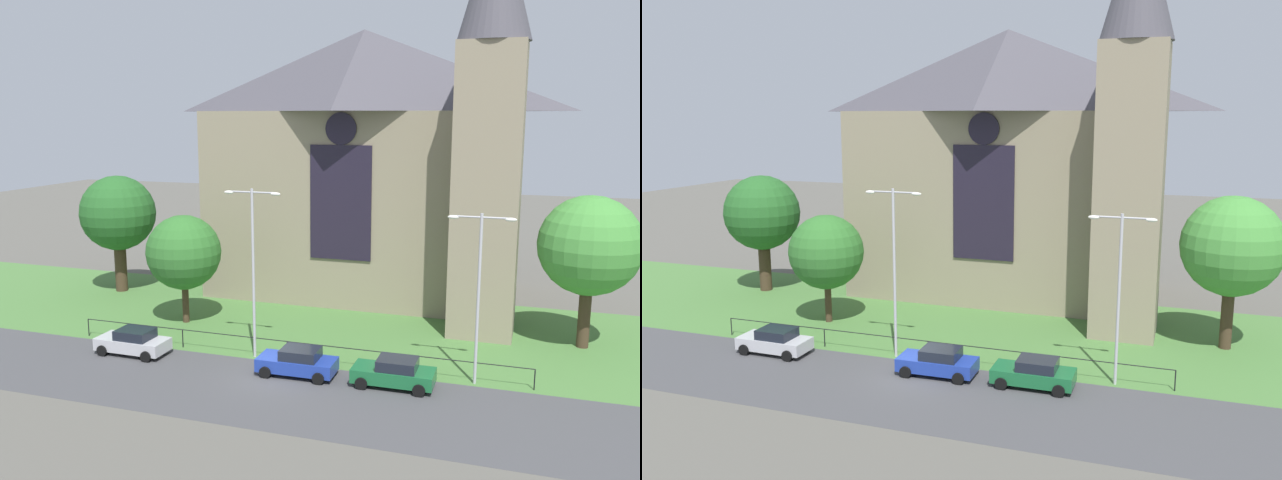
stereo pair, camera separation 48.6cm
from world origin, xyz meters
TOP-DOWN VIEW (x-y plane):
  - ground at (0.00, 10.00)m, footprint 160.00×160.00m
  - road_asphalt at (0.00, -2.00)m, footprint 120.00×8.00m
  - grass_verge at (0.00, 8.00)m, footprint 120.00×20.00m
  - church_building at (0.54, 18.41)m, footprint 23.20×16.20m
  - iron_railing at (-0.23, 2.50)m, footprint 26.89×0.07m
  - tree_left_near at (-9.27, 7.01)m, footprint 4.95×4.95m
  - tree_right_far at (15.82, 10.12)m, footprint 5.91×5.91m
  - tree_left_far at (-18.22, 12.67)m, footprint 5.82×5.82m
  - streetlamp_near at (-2.20, 2.40)m, footprint 3.37×0.26m
  - streetlamp_far at (10.22, 2.40)m, footprint 3.37×0.26m
  - parked_car_silver at (-9.10, 0.60)m, footprint 4.23×2.07m
  - parked_car_blue at (1.11, 0.59)m, footprint 4.23×2.09m
  - parked_car_green at (6.33, 0.72)m, footprint 4.22×2.06m

SIDE VIEW (x-z plane):
  - ground at x=0.00m, z-range 0.00..0.00m
  - grass_verge at x=0.00m, z-range 0.00..0.01m
  - road_asphalt at x=0.00m, z-range 0.00..0.01m
  - parked_car_silver at x=-9.10m, z-range -0.01..1.50m
  - parked_car_blue at x=1.11m, z-range -0.01..1.50m
  - parked_car_green at x=6.33m, z-range -0.01..1.50m
  - iron_railing at x=-0.23m, z-range 0.40..1.52m
  - tree_left_near at x=-9.27m, z-range 1.14..8.41m
  - streetlamp_far at x=10.22m, z-range 1.15..10.09m
  - streetlamp_near at x=-2.20m, z-range 1.18..10.92m
  - tree_left_far at x=-18.22m, z-range 1.59..10.72m
  - tree_right_far at x=15.82m, z-range 1.59..10.77m
  - church_building at x=0.54m, z-range -2.73..23.27m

